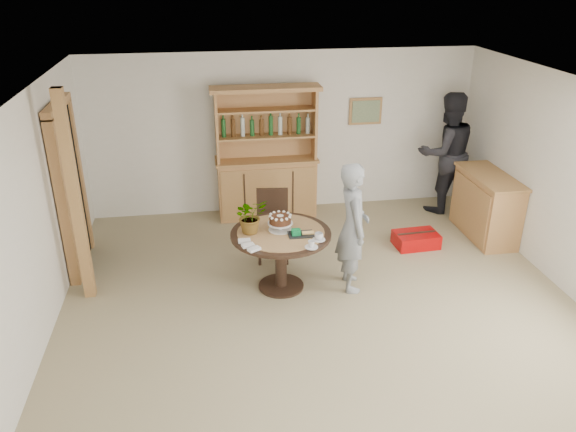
# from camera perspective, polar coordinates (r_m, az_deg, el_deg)

# --- Properties ---
(ground) EXTENTS (7.00, 7.00, 0.00)m
(ground) POSITION_cam_1_polar(r_m,az_deg,el_deg) (6.24, 4.39, -11.74)
(ground) COLOR tan
(ground) RESTS_ON ground
(room_shell) EXTENTS (6.04, 7.04, 2.52)m
(room_shell) POSITION_cam_1_polar(r_m,az_deg,el_deg) (5.41, 4.99, 3.38)
(room_shell) COLOR white
(room_shell) RESTS_ON ground
(doorway) EXTENTS (0.13, 1.10, 2.18)m
(doorway) POSITION_cam_1_polar(r_m,az_deg,el_deg) (7.55, -21.34, 2.77)
(doorway) COLOR black
(doorway) RESTS_ON ground
(pine_post) EXTENTS (0.12, 0.12, 2.50)m
(pine_post) POSITION_cam_1_polar(r_m,az_deg,el_deg) (6.71, -20.82, 1.58)
(pine_post) COLOR #AB7548
(pine_post) RESTS_ON ground
(hutch) EXTENTS (1.62, 0.54, 2.04)m
(hutch) POSITION_cam_1_polar(r_m,az_deg,el_deg) (8.71, -2.20, 4.34)
(hutch) COLOR tan
(hutch) RESTS_ON ground
(sideboard) EXTENTS (0.54, 1.26, 0.94)m
(sideboard) POSITION_cam_1_polar(r_m,az_deg,el_deg) (8.58, 19.50, 1.01)
(sideboard) COLOR tan
(sideboard) RESTS_ON ground
(dining_table) EXTENTS (1.20, 1.20, 0.76)m
(dining_table) POSITION_cam_1_polar(r_m,az_deg,el_deg) (6.72, -0.73, -2.80)
(dining_table) COLOR black
(dining_table) RESTS_ON ground
(dining_chair) EXTENTS (0.46, 0.46, 0.95)m
(dining_chair) POSITION_cam_1_polar(r_m,az_deg,el_deg) (7.49, -1.57, -0.40)
(dining_chair) COLOR black
(dining_chair) RESTS_ON ground
(birthday_cake) EXTENTS (0.30, 0.30, 0.20)m
(birthday_cake) POSITION_cam_1_polar(r_m,az_deg,el_deg) (6.64, -0.80, -0.47)
(birthday_cake) COLOR white
(birthday_cake) RESTS_ON dining_table
(flower_vase) EXTENTS (0.47, 0.44, 0.42)m
(flower_vase) POSITION_cam_1_polar(r_m,az_deg,el_deg) (6.57, -3.83, 0.03)
(flower_vase) COLOR #3F7233
(flower_vase) RESTS_ON dining_table
(gift_tray) EXTENTS (0.30, 0.20, 0.08)m
(gift_tray) POSITION_cam_1_polar(r_m,az_deg,el_deg) (6.56, 1.28, -1.75)
(gift_tray) COLOR black
(gift_tray) RESTS_ON dining_table
(coffee_cup_a) EXTENTS (0.15, 0.15, 0.09)m
(coffee_cup_a) POSITION_cam_1_polar(r_m,az_deg,el_deg) (6.45, 3.15, -2.13)
(coffee_cup_a) COLOR silver
(coffee_cup_a) RESTS_ON dining_table
(coffee_cup_b) EXTENTS (0.15, 0.15, 0.08)m
(coffee_cup_b) POSITION_cam_1_polar(r_m,az_deg,el_deg) (6.28, 2.39, -2.93)
(coffee_cup_b) COLOR silver
(coffee_cup_b) RESTS_ON dining_table
(napkins) EXTENTS (0.24, 0.33, 0.03)m
(napkins) POSITION_cam_1_polar(r_m,az_deg,el_deg) (6.32, -4.01, -2.96)
(napkins) COLOR white
(napkins) RESTS_ON dining_table
(teen_boy) EXTENTS (0.42, 0.61, 1.61)m
(teen_boy) POSITION_cam_1_polar(r_m,az_deg,el_deg) (6.70, 6.60, -1.14)
(teen_boy) COLOR gray
(teen_boy) RESTS_ON ground
(adult_person) EXTENTS (0.99, 0.80, 1.91)m
(adult_person) POSITION_cam_1_polar(r_m,az_deg,el_deg) (9.15, 15.76, 6.17)
(adult_person) COLOR black
(adult_person) RESTS_ON ground
(red_suitcase) EXTENTS (0.62, 0.43, 0.21)m
(red_suitcase) POSITION_cam_1_polar(r_m,az_deg,el_deg) (8.13, 12.87, -2.34)
(red_suitcase) COLOR #B90909
(red_suitcase) RESTS_ON ground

